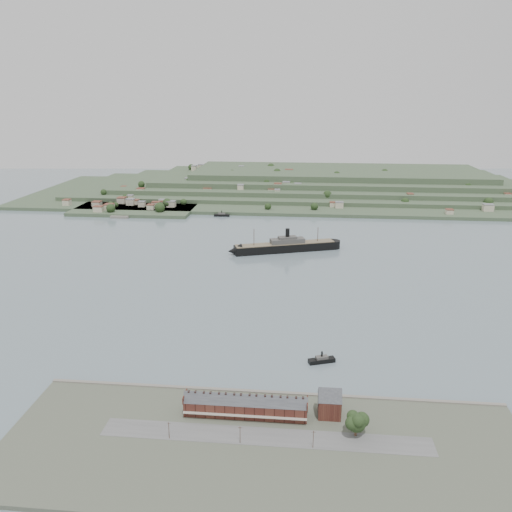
# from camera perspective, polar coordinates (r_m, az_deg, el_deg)

# --- Properties ---
(ground) EXTENTS (1400.00, 1400.00, 0.00)m
(ground) POSITION_cam_1_polar(r_m,az_deg,el_deg) (384.85, 3.19, -3.40)
(ground) COLOR slate
(ground) RESTS_ON ground
(near_shore) EXTENTS (220.00, 80.00, 2.60)m
(near_shore) POSITION_cam_1_polar(r_m,az_deg,el_deg) (220.88, 0.95, -20.90)
(near_shore) COLOR #4C5142
(near_shore) RESTS_ON ground
(terrace_row) EXTENTS (55.60, 9.80, 11.07)m
(terrace_row) POSITION_cam_1_polar(r_m,az_deg,el_deg) (233.15, -1.21, -16.76)
(terrace_row) COLOR #461F19
(terrace_row) RESTS_ON ground
(gabled_building) EXTENTS (10.40, 10.18, 14.09)m
(gabled_building) POSITION_cam_1_polar(r_m,az_deg,el_deg) (234.99, 8.41, -16.27)
(gabled_building) COLOR #461F19
(gabled_building) RESTS_ON ground
(far_peninsula) EXTENTS (760.00, 309.00, 30.00)m
(far_peninsula) POSITION_cam_1_polar(r_m,az_deg,el_deg) (762.49, 6.62, 8.11)
(far_peninsula) COLOR #34472F
(far_peninsula) RESTS_ON ground
(steamship) EXTENTS (105.57, 45.03, 26.14)m
(steamship) POSITION_cam_1_polar(r_m,az_deg,el_deg) (466.88, 3.04, 1.08)
(steamship) COLOR black
(steamship) RESTS_ON ground
(tugboat) EXTENTS (15.27, 8.60, 6.66)m
(tugboat) POSITION_cam_1_polar(r_m,az_deg,el_deg) (280.72, 7.52, -11.68)
(tugboat) COLOR black
(tugboat) RESTS_ON ground
(ferry_west) EXTENTS (18.73, 5.37, 7.00)m
(ferry_west) POSITION_cam_1_polar(r_m,az_deg,el_deg) (607.52, -3.93, 4.71)
(ferry_west) COLOR black
(ferry_west) RESTS_ON ground
(ferry_east) EXTENTS (21.18, 11.32, 7.65)m
(ferry_east) POSITION_cam_1_polar(r_m,az_deg,el_deg) (473.89, 4.37, 0.93)
(ferry_east) COLOR black
(ferry_east) RESTS_ON ground
(fig_tree) EXTENTS (10.35, 8.97, 11.56)m
(fig_tree) POSITION_cam_1_polar(r_m,az_deg,el_deg) (224.12, 11.48, -18.08)
(fig_tree) COLOR #483121
(fig_tree) RESTS_ON ground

